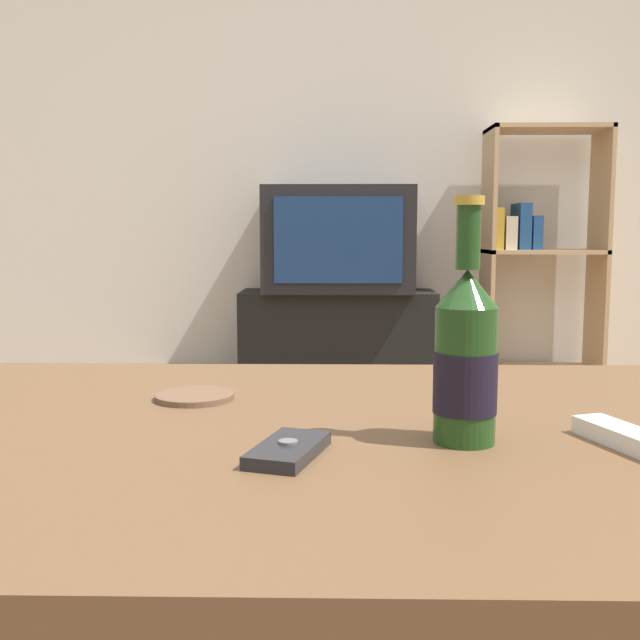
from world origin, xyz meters
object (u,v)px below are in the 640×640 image
television (338,239)px  bookshelf (537,246)px  cell_phone (288,450)px  beer_bottle (466,358)px  tv_stand (338,332)px  remote_control (639,442)px

television → bookshelf: 0.97m
bookshelf → cell_phone: (-1.03, -2.93, -0.15)m
television → beer_bottle: size_ratio=2.64×
beer_bottle → tv_stand: bearing=92.6°
cell_phone → remote_control: bearing=20.2°
bookshelf → remote_control: bookshelf is taller
tv_stand → beer_bottle: beer_bottle is taller
bookshelf → remote_control: bearing=-102.8°
television → beer_bottle: television is taller
tv_stand → television: size_ratio=1.33×
television → remote_control: 2.88m
bookshelf → tv_stand: bearing=-177.6°
tv_stand → remote_control: bearing=-83.9°
beer_bottle → cell_phone: beer_bottle is taller
tv_stand → bookshelf: (0.97, 0.04, 0.42)m
tv_stand → bookshelf: bearing=2.4°
cell_phone → remote_control: size_ratio=0.73×
remote_control → tv_stand: bearing=77.0°
tv_stand → television: bearing=-90.0°
television → bookshelf: size_ratio=0.60×
tv_stand → remote_control: size_ratio=5.30×
tv_stand → cell_phone: cell_phone is taller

